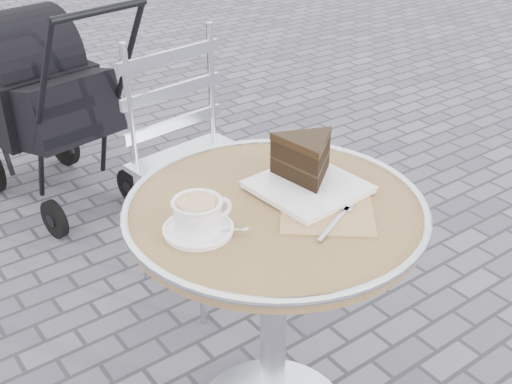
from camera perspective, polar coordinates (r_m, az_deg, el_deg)
cafe_table at (r=1.59m, az=1.65°, el=-6.29°), size 0.72×0.72×0.74m
cappuccino_set at (r=1.39m, az=-5.12°, el=-2.33°), size 0.16×0.15×0.08m
cake_plate_set at (r=1.56m, az=4.58°, el=2.46°), size 0.30×0.38×0.13m
bistro_chair at (r=2.25m, az=-6.07°, el=4.99°), size 0.45×0.45×0.92m
baby_stroller at (r=2.99m, az=-18.62°, el=7.20°), size 0.57×0.98×0.96m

